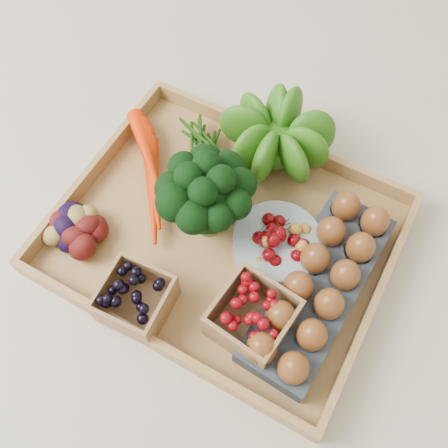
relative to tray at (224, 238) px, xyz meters
The scene contains 10 objects.
ground 0.01m from the tray, ahead, with size 4.00×4.00×0.00m, color beige.
tray is the anchor object (origin of this frame).
carrots 0.19m from the tray, 165.01° to the left, with size 0.22×0.15×0.05m, color red, non-canonical shape.
lettuce 0.21m from the tray, 89.94° to the left, with size 0.14×0.14×0.14m, color #204D0C.
broccoli 0.08m from the tray, behind, with size 0.16×0.16×0.13m, color black, non-canonical shape.
cherry_bowl 0.10m from the tray, 12.57° to the left, with size 0.15×0.15×0.04m, color #8C9EA5.
egg_carton 0.19m from the tray, ahead, with size 0.12×0.34×0.04m, color #363D45.
potatoes 0.25m from the tray, 151.61° to the right, with size 0.12×0.12×0.07m, color #3F0C0A, non-canonical shape.
punnet_blackberry 0.19m from the tray, 108.40° to the right, with size 0.10×0.10×0.07m, color black.
punnet_raspberry 0.17m from the tray, 45.79° to the right, with size 0.11×0.11×0.08m, color #680409.
Camera 1 is at (0.19, -0.34, 0.79)m, focal length 40.00 mm.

